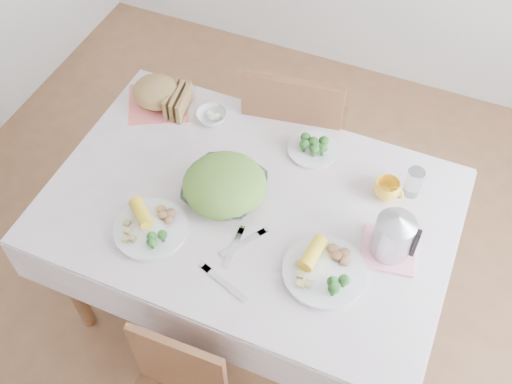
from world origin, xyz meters
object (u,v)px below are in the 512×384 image
at_px(electric_kettle, 395,232).
at_px(yellow_mug, 387,189).
at_px(dining_table, 250,258).
at_px(chair_far, 296,135).
at_px(dinner_plate_right, 324,272).
at_px(salad_bowl, 225,190).
at_px(dinner_plate_left, 151,229).

bearing_deg(electric_kettle, yellow_mug, 99.49).
bearing_deg(dining_table, chair_far, 94.00).
distance_m(chair_far, electric_kettle, 0.97).
height_order(chair_far, dinner_plate_right, chair_far).
bearing_deg(chair_far, salad_bowl, 75.97).
relative_size(chair_far, dinner_plate_left, 3.63).
xyz_separation_m(dinner_plate_left, dinner_plate_right, (0.63, 0.08, 0.00)).
bearing_deg(chair_far, dinner_plate_left, 66.28).
xyz_separation_m(chair_far, dinner_plate_left, (-0.23, -0.92, 0.31)).
bearing_deg(chair_far, dinner_plate_right, 105.88).
distance_m(chair_far, yellow_mug, 0.74).
height_order(dinner_plate_left, yellow_mug, yellow_mug).
bearing_deg(dinner_plate_left, electric_kettle, 17.34).
xyz_separation_m(dinner_plate_right, yellow_mug, (0.10, 0.41, 0.03)).
xyz_separation_m(dining_table, dinner_plate_left, (-0.28, -0.25, 0.40)).
bearing_deg(chair_far, electric_kettle, 121.49).
bearing_deg(salad_bowl, dinner_plate_right, -20.97).
distance_m(salad_bowl, electric_kettle, 0.64).
xyz_separation_m(dining_table, yellow_mug, (0.46, 0.24, 0.43)).
height_order(dinner_plate_left, dinner_plate_right, same).
relative_size(dining_table, dinner_plate_left, 5.23).
bearing_deg(dinner_plate_right, dinner_plate_left, -173.04).
height_order(dining_table, chair_far, chair_far).
xyz_separation_m(dining_table, salad_bowl, (-0.10, -0.00, 0.42)).
height_order(salad_bowl, electric_kettle, electric_kettle).
bearing_deg(salad_bowl, dining_table, 0.25).
bearing_deg(dinner_plate_right, salad_bowl, 159.03).
bearing_deg(dinner_plate_right, electric_kettle, 44.50).
relative_size(dinner_plate_right, yellow_mug, 2.92).
relative_size(dining_table, yellow_mug, 14.18).
relative_size(yellow_mug, electric_kettle, 0.52).
distance_m(dining_table, yellow_mug, 0.67).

